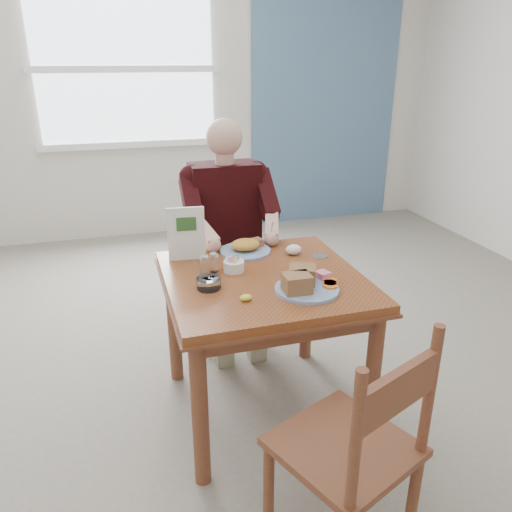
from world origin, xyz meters
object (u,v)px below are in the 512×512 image
object	(u,v)px
chair_near	(355,451)
near_plate	(304,283)
chair_far	(226,266)
table	(263,297)
far_plate	(246,247)
diner	(228,219)

from	to	relation	value
chair_near	near_plate	distance (m)	0.75
chair_far	table	bearing A→B (deg)	-90.00
table	near_plate	bearing A→B (deg)	-58.01
near_plate	far_plate	world-z (taller)	near_plate
diner	chair_far	bearing A→B (deg)	90.01
chair_near	table	bearing A→B (deg)	93.00
near_plate	far_plate	xyz separation A→B (m)	(-0.12, 0.52, -0.01)
diner	near_plate	world-z (taller)	diner
near_plate	far_plate	bearing A→B (deg)	103.13
table	far_plate	distance (m)	0.35
table	chair_far	xyz separation A→B (m)	(0.00, 0.80, -0.16)
table	chair_near	bearing A→B (deg)	-87.00
table	near_plate	xyz separation A→B (m)	(0.12, -0.20, 0.15)
table	chair_far	size ratio (longest dim) A/B	0.97
table	near_plate	world-z (taller)	near_plate
diner	table	bearing A→B (deg)	-90.00
chair_far	chair_near	size ratio (longest dim) A/B	1.00
diner	chair_near	bearing A→B (deg)	-88.34
table	diner	distance (m)	0.73
chair_far	far_plate	xyz separation A→B (m)	(0.00, -0.48, 0.30)
chair_near	far_plate	size ratio (longest dim) A/B	2.95
chair_near	near_plate	world-z (taller)	chair_near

